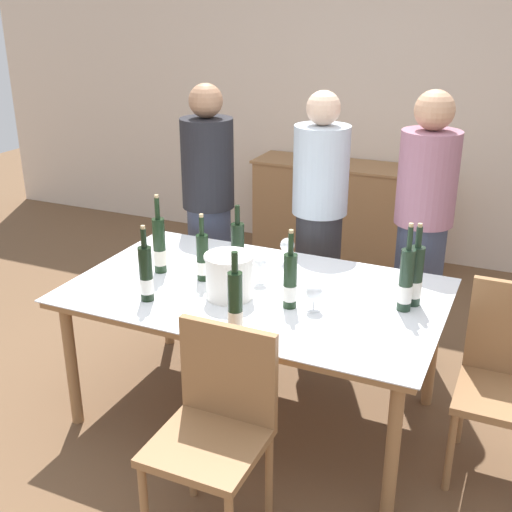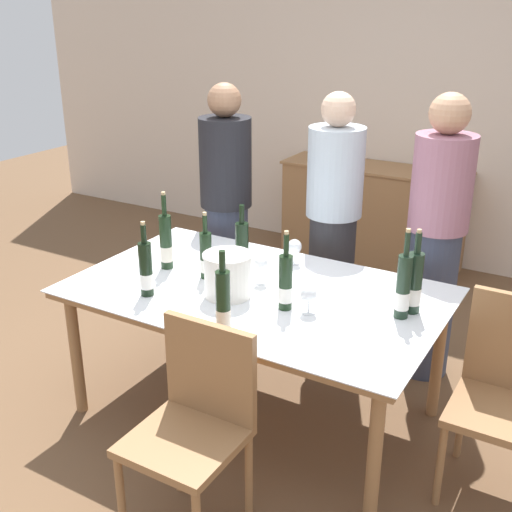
# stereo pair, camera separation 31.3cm
# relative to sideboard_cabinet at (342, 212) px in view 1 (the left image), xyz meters

# --- Properties ---
(ground_plane) EXTENTS (12.00, 12.00, 0.00)m
(ground_plane) POSITION_rel_sideboard_cabinet_xyz_m (0.26, -2.36, -0.41)
(ground_plane) COLOR brown
(back_wall) EXTENTS (8.00, 0.10, 2.80)m
(back_wall) POSITION_rel_sideboard_cabinet_xyz_m (0.26, 0.29, 0.99)
(back_wall) COLOR beige
(back_wall) RESTS_ON ground_plane
(sideboard_cabinet) EXTENTS (1.51, 0.46, 0.82)m
(sideboard_cabinet) POSITION_rel_sideboard_cabinet_xyz_m (0.00, 0.00, 0.00)
(sideboard_cabinet) COLOR #996B42
(sideboard_cabinet) RESTS_ON ground_plane
(dining_table) EXTENTS (1.84, 1.11, 0.73)m
(dining_table) POSITION_rel_sideboard_cabinet_xyz_m (0.26, -2.36, 0.26)
(dining_table) COLOR #996B42
(dining_table) RESTS_ON ground_plane
(ice_bucket) EXTENTS (0.24, 0.24, 0.22)m
(ice_bucket) POSITION_rel_sideboard_cabinet_xyz_m (0.18, -2.49, 0.43)
(ice_bucket) COLOR white
(ice_bucket) RESTS_ON dining_table
(wine_bottle_0) EXTENTS (0.07, 0.07, 0.40)m
(wine_bottle_0) POSITION_rel_sideboard_cabinet_xyz_m (1.01, -2.20, 0.46)
(wine_bottle_0) COLOR #1E3323
(wine_bottle_0) RESTS_ON dining_table
(wine_bottle_1) EXTENTS (0.07, 0.07, 0.43)m
(wine_bottle_1) POSITION_rel_sideboard_cabinet_xyz_m (0.99, -2.28, 0.46)
(wine_bottle_1) COLOR #1E3323
(wine_bottle_1) RESTS_ON dining_table
(wine_bottle_2) EXTENTS (0.06, 0.06, 0.36)m
(wine_bottle_2) POSITION_rel_sideboard_cabinet_xyz_m (-0.03, -2.36, 0.44)
(wine_bottle_2) COLOR black
(wine_bottle_2) RESTS_ON dining_table
(wine_bottle_3) EXTENTS (0.07, 0.07, 0.39)m
(wine_bottle_3) POSITION_rel_sideboard_cabinet_xyz_m (0.49, -2.47, 0.45)
(wine_bottle_3) COLOR black
(wine_bottle_3) RESTS_ON dining_table
(wine_bottle_4) EXTENTS (0.07, 0.07, 0.38)m
(wine_bottle_4) POSITION_rel_sideboard_cabinet_xyz_m (0.09, -2.21, 0.45)
(wine_bottle_4) COLOR black
(wine_bottle_4) RESTS_ON dining_table
(wine_bottle_5) EXTENTS (0.06, 0.06, 0.39)m
(wine_bottle_5) POSITION_rel_sideboard_cabinet_xyz_m (0.38, -2.84, 0.46)
(wine_bottle_5) COLOR black
(wine_bottle_5) RESTS_ON dining_table
(wine_bottle_6) EXTENTS (0.07, 0.07, 0.38)m
(wine_bottle_6) POSITION_rel_sideboard_cabinet_xyz_m (-0.16, -2.68, 0.45)
(wine_bottle_6) COLOR black
(wine_bottle_6) RESTS_ON dining_table
(wine_bottle_7) EXTENTS (0.07, 0.07, 0.42)m
(wine_bottle_7) POSITION_rel_sideboard_cabinet_xyz_m (-0.29, -2.36, 0.46)
(wine_bottle_7) COLOR black
(wine_bottle_7) RESTS_ON dining_table
(wine_glass_0) EXTENTS (0.08, 0.08, 0.13)m
(wine_glass_0) POSITION_rel_sideboard_cabinet_xyz_m (0.60, -2.45, 0.40)
(wine_glass_0) COLOR white
(wine_glass_0) RESTS_ON dining_table
(wine_glass_1) EXTENTS (0.07, 0.07, 0.15)m
(wine_glass_1) POSITION_rel_sideboard_cabinet_xyz_m (0.25, -2.27, 0.42)
(wine_glass_1) COLOR white
(wine_glass_1) RESTS_ON dining_table
(wine_glass_2) EXTENTS (0.08, 0.08, 0.14)m
(wine_glass_2) POSITION_rel_sideboard_cabinet_xyz_m (0.27, -1.96, 0.41)
(wine_glass_2) COLOR white
(wine_glass_2) RESTS_ON dining_table
(chair_near_front) EXTENTS (0.42, 0.42, 0.90)m
(chair_near_front) POSITION_rel_sideboard_cabinet_xyz_m (0.45, -3.15, 0.11)
(chair_near_front) COLOR #996B42
(chair_near_front) RESTS_ON ground_plane
(chair_right_end) EXTENTS (0.42, 0.42, 0.90)m
(chair_right_end) POSITION_rel_sideboard_cabinet_xyz_m (1.48, -2.27, 0.10)
(chair_right_end) COLOR #996B42
(chair_right_end) RESTS_ON ground_plane
(person_host) EXTENTS (0.33, 0.33, 1.61)m
(person_host) POSITION_rel_sideboard_cabinet_xyz_m (-0.43, -1.55, 0.40)
(person_host) COLOR #383F56
(person_host) RESTS_ON ground_plane
(person_guest_left) EXTENTS (0.33, 0.33, 1.61)m
(person_guest_left) POSITION_rel_sideboard_cabinet_xyz_m (0.30, -1.51, 0.39)
(person_guest_left) COLOR #2D2D33
(person_guest_left) RESTS_ON ground_plane
(person_guest_right) EXTENTS (0.33, 0.33, 1.64)m
(person_guest_right) POSITION_rel_sideboard_cabinet_xyz_m (0.91, -1.48, 0.41)
(person_guest_right) COLOR #383F56
(person_guest_right) RESTS_ON ground_plane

